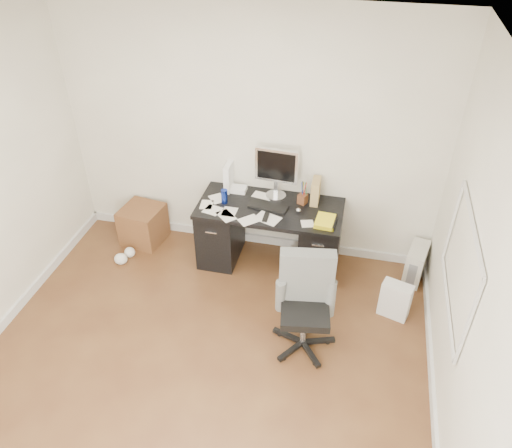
{
  "coord_description": "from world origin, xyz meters",
  "views": [
    {
      "loc": [
        1.12,
        -2.55,
        3.63
      ],
      "look_at": [
        0.26,
        1.2,
        0.84
      ],
      "focal_mm": 35.0,
      "sensor_mm": 36.0,
      "label": 1
    }
  ],
  "objects_px": {
    "desk": "(270,234)",
    "keyboard": "(268,207)",
    "lcd_monitor": "(276,173)",
    "office_chair": "(305,307)",
    "wicker_basket": "(143,224)",
    "pc_tower": "(416,263)"
  },
  "relations": [
    {
      "from": "lcd_monitor",
      "to": "keyboard",
      "type": "relative_size",
      "value": 1.41
    },
    {
      "from": "keyboard",
      "to": "pc_tower",
      "type": "distance_m",
      "value": 1.68
    },
    {
      "from": "desk",
      "to": "office_chair",
      "type": "height_order",
      "value": "office_chair"
    },
    {
      "from": "lcd_monitor",
      "to": "wicker_basket",
      "type": "xyz_separation_m",
      "value": [
        -1.54,
        -0.13,
        -0.82
      ]
    },
    {
      "from": "lcd_monitor",
      "to": "wicker_basket",
      "type": "height_order",
      "value": "lcd_monitor"
    },
    {
      "from": "desk",
      "to": "office_chair",
      "type": "distance_m",
      "value": 1.22
    },
    {
      "from": "office_chair",
      "to": "wicker_basket",
      "type": "xyz_separation_m",
      "value": [
        -2.06,
        1.17,
        -0.27
      ]
    },
    {
      "from": "keyboard",
      "to": "office_chair",
      "type": "relative_size",
      "value": 0.41
    },
    {
      "from": "lcd_monitor",
      "to": "office_chair",
      "type": "xyz_separation_m",
      "value": [
        0.53,
        -1.3,
        -0.55
      ]
    },
    {
      "from": "office_chair",
      "to": "wicker_basket",
      "type": "distance_m",
      "value": 2.39
    },
    {
      "from": "office_chair",
      "to": "wicker_basket",
      "type": "bearing_deg",
      "value": 141.64
    },
    {
      "from": "lcd_monitor",
      "to": "pc_tower",
      "type": "bearing_deg",
      "value": 0.03
    },
    {
      "from": "office_chair",
      "to": "pc_tower",
      "type": "distance_m",
      "value": 1.59
    },
    {
      "from": "desk",
      "to": "keyboard",
      "type": "height_order",
      "value": "keyboard"
    },
    {
      "from": "lcd_monitor",
      "to": "office_chair",
      "type": "height_order",
      "value": "lcd_monitor"
    },
    {
      "from": "office_chair",
      "to": "pc_tower",
      "type": "bearing_deg",
      "value": 40.67
    },
    {
      "from": "lcd_monitor",
      "to": "keyboard",
      "type": "height_order",
      "value": "lcd_monitor"
    },
    {
      "from": "keyboard",
      "to": "lcd_monitor",
      "type": "bearing_deg",
      "value": 88.3
    },
    {
      "from": "desk",
      "to": "keyboard",
      "type": "bearing_deg",
      "value": -127.66
    },
    {
      "from": "desk",
      "to": "keyboard",
      "type": "distance_m",
      "value": 0.36
    },
    {
      "from": "lcd_monitor",
      "to": "office_chair",
      "type": "relative_size",
      "value": 0.58
    },
    {
      "from": "lcd_monitor",
      "to": "pc_tower",
      "type": "xyz_separation_m",
      "value": [
        1.54,
        -0.11,
        -0.84
      ]
    }
  ]
}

